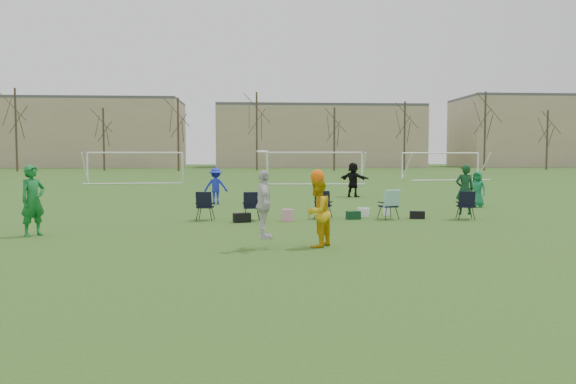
{
  "coord_description": "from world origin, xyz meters",
  "views": [
    {
      "loc": [
        -0.93,
        -11.01,
        2.17
      ],
      "look_at": [
        0.01,
        3.04,
        1.25
      ],
      "focal_mm": 35.0,
      "sensor_mm": 36.0,
      "label": 1
    }
  ],
  "objects": [
    {
      "name": "building_row",
      "position": [
        6.73,
        96.0,
        5.99
      ],
      "size": [
        126.0,
        16.0,
        13.0
      ],
      "color": "tan",
      "rests_on": "ground"
    },
    {
      "name": "center_contest",
      "position": [
        0.13,
        2.06,
        0.93
      ],
      "size": [
        1.99,
        1.14,
        2.29
      ],
      "color": "silver",
      "rests_on": "ground"
    },
    {
      "name": "goal_right",
      "position": [
        16.0,
        38.0,
        1.92
      ],
      "size": [
        7.35,
        1.14,
        2.46
      ],
      "rotation": [
        0.0,
        0.0,
        0.14
      ],
      "color": "white",
      "rests_on": "ground"
    },
    {
      "name": "fielder_blue",
      "position": [
        -2.49,
        14.16,
        0.81
      ],
      "size": [
        1.05,
        0.62,
        1.62
      ],
      "primitive_type": "imported",
      "rotation": [
        0.0,
        0.0,
        3.13
      ],
      "color": "#1926BC",
      "rests_on": "ground"
    },
    {
      "name": "goal_mid",
      "position": [
        4.0,
        32.0,
        1.92
      ],
      "size": [
        7.4,
        0.63,
        2.46
      ],
      "rotation": [
        0.0,
        0.0,
        -0.07
      ],
      "color": "white",
      "rests_on": "ground"
    },
    {
      "name": "ground",
      "position": [
        0.0,
        0.0,
        0.0
      ],
      "size": [
        260.0,
        260.0,
        0.0
      ],
      "primitive_type": "plane",
      "color": "#2B571B",
      "rests_on": "ground"
    },
    {
      "name": "fielder_green_near",
      "position": [
        -6.78,
        4.44,
        0.96
      ],
      "size": [
        0.78,
        0.84,
        1.92
      ],
      "primitive_type": "imported",
      "rotation": [
        0.0,
        0.0,
        0.94
      ],
      "color": "#136B2A",
      "rests_on": "ground"
    },
    {
      "name": "goal_left",
      "position": [
        -10.0,
        34.0,
        1.92
      ],
      "size": [
        7.39,
        0.76,
        2.46
      ],
      "rotation": [
        0.0,
        0.0,
        0.09
      ],
      "color": "white",
      "rests_on": "ground"
    },
    {
      "name": "fielder_black",
      "position": [
        4.43,
        18.0,
        0.91
      ],
      "size": [
        1.62,
        1.51,
        1.81
      ],
      "primitive_type": "imported",
      "rotation": [
        0.0,
        0.0,
        2.42
      ],
      "color": "black",
      "rests_on": "ground"
    },
    {
      "name": "tree_line",
      "position": [
        0.24,
        69.85,
        5.09
      ],
      "size": [
        110.28,
        3.28,
        11.4
      ],
      "color": "#382B21",
      "rests_on": "ground"
    },
    {
      "name": "sideline_setup",
      "position": [
        2.56,
        7.76,
        0.55
      ],
      "size": [
        9.51,
        2.03,
        1.86
      ],
      "color": "#103B1D",
      "rests_on": "ground"
    },
    {
      "name": "fielder_green_far",
      "position": [
        8.58,
        11.91,
        0.75
      ],
      "size": [
        0.86,
        0.86,
        1.51
      ],
      "primitive_type": "imported",
      "rotation": [
        0.0,
        0.0,
        -0.76
      ],
      "color": "#147044",
      "rests_on": "ground"
    }
  ]
}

